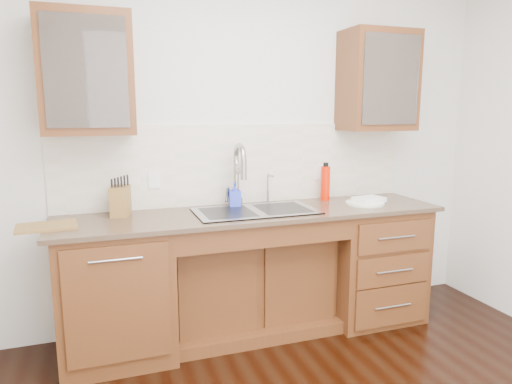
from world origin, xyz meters
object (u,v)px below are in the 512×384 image
object	(u,v)px
plate	(365,203)
soap_bottle	(235,195)
water_bottle	(325,183)
knife_block	(121,201)
cutting_board	(47,226)

from	to	relation	value
plate	soap_bottle	bearing A→B (deg)	167.24
water_bottle	plate	xyz separation A→B (m)	(0.21, -0.25, -0.12)
plate	knife_block	bearing A→B (deg)	173.31
plate	knife_block	xyz separation A→B (m)	(-1.75, 0.21, 0.09)
water_bottle	cutting_board	xyz separation A→B (m)	(-1.98, -0.23, -0.13)
soap_bottle	cutting_board	world-z (taller)	soap_bottle
water_bottle	knife_block	world-z (taller)	water_bottle
soap_bottle	plate	distance (m)	0.98
knife_block	cutting_board	size ratio (longest dim) A/B	0.58
soap_bottle	cutting_board	size ratio (longest dim) A/B	0.53
cutting_board	plate	bearing A→B (deg)	-0.38
plate	cutting_board	distance (m)	2.19
water_bottle	cutting_board	size ratio (longest dim) A/B	0.78
soap_bottle	cutting_board	xyz separation A→B (m)	(-1.24, -0.20, -0.08)
soap_bottle	plate	bearing A→B (deg)	-4.55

